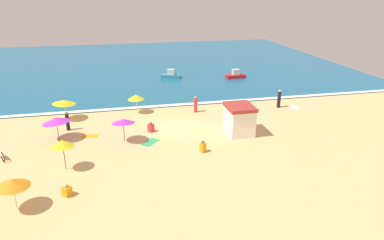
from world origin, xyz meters
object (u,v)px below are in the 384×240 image
Objects in this scene: beach_umbrella_5 at (62,143)px; beachgoer_2 at (195,105)px; beachgoer_0 at (279,99)px; beachgoer_1 at (203,147)px; beach_umbrella_4 at (64,102)px; lifeguard_cabana at (239,119)px; small_boat_1 at (236,75)px; parked_bicycle at (0,154)px; beachgoer_3 at (67,191)px; beach_umbrella_1 at (123,121)px; small_boat_0 at (171,75)px; beach_umbrella_2 at (12,183)px; beachgoer_4 at (151,128)px; beachgoer_5 at (67,121)px; beach_umbrella_3 at (56,120)px; beach_umbrella_0 at (136,97)px.

beachgoer_2 is at bearing 40.01° from beach_umbrella_5.
beachgoer_1 is (-10.16, -8.40, -0.49)m from beachgoer_0.
beachgoer_0 is (21.02, -1.01, -0.84)m from beach_umbrella_4.
small_boat_1 is (5.94, 17.96, -0.79)m from lifeguard_cabana.
parked_bicycle is 7.91m from beachgoer_3.
small_boat_1 is (8.32, 11.91, -0.28)m from beachgoer_2.
beachgoer_2 reaches higher than beachgoer_3.
beach_umbrella_1 reaches higher than small_boat_0.
beachgoer_3 is at bearing -130.12° from beachgoer_2.
beachgoer_2 reaches higher than beachgoer_1.
beachgoer_0 is (22.08, 13.18, -0.79)m from beach_umbrella_2.
beachgoer_1 is 0.56× the size of beachgoer_2.
beach_umbrella_4 is at bearing 96.52° from beachgoer_3.
small_boat_0 is (1.22, 22.58, 0.09)m from beachgoer_1.
beachgoer_0 is 8.70m from beachgoer_2.
beachgoer_4 is at bearing -31.85° from beach_umbrella_4.
small_boat_0 is at bearing 91.05° from beachgoer_2.
small_boat_0 reaches higher than beachgoer_4.
beach_umbrella_4 reaches higher than small_boat_0.
beachgoer_2 is 16.77m from beachgoer_3.
lifeguard_cabana is 1.01× the size of small_boat_1.
lifeguard_cabana is at bearing -15.14° from beachgoer_4.
beach_umbrella_1 is 10.12m from beach_umbrella_2.
small_boat_0 is at bearing 53.94° from beachgoer_5.
beachgoer_0 reaches higher than beachgoer_4.
beachgoer_2 is at bearing 40.12° from beachgoer_4.
beach_umbrella_3 is (0.99, 9.57, 0.00)m from beach_umbrella_2.
small_boat_0 is (-2.62, 19.78, -0.78)m from lifeguard_cabana.
beach_umbrella_0 is 0.61× the size of beach_umbrella_3.
beach_umbrella_4 is 1.50× the size of beachgoer_5.
beach_umbrella_0 is 11.81m from beach_umbrella_5.
beachgoer_4 is (-3.38, 4.76, -0.03)m from beachgoer_1.
beach_umbrella_4 is 2.74× the size of beachgoer_1.
beach_umbrella_0 is at bearing 170.14° from beachgoer_2.
beach_umbrella_2 is at bearing -134.49° from beachgoer_2.
beach_umbrella_3 is at bearing 102.15° from beach_umbrella_5.
lifeguard_cabana is 18.43m from parked_bicycle.
beachgoer_2 reaches higher than small_boat_1.
beach_umbrella_0 is 13.00m from parked_bicycle.
beach_umbrella_2 is at bearing -94.28° from beach_umbrella_4.
beachgoer_1 is at bearing 23.02° from beachgoer_3.
small_boat_0 is (4.61, 17.82, 0.12)m from beachgoer_4.
beachgoer_1 is (5.69, -3.20, -1.36)m from beach_umbrella_1.
beachgoer_5 is at bearing -145.03° from small_boat_1.
beach_umbrella_2 is 1.64× the size of parked_bicycle.
beach_umbrella_1 is 3.11m from beachgoer_4.
beach_umbrella_3 reaches higher than beachgoer_4.
beach_umbrella_3 is (-5.24, 1.59, -0.08)m from beach_umbrella_1.
lifeguard_cabana is 14.92m from beach_umbrella_3.
beach_umbrella_5 reaches higher than beach_umbrella_2.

